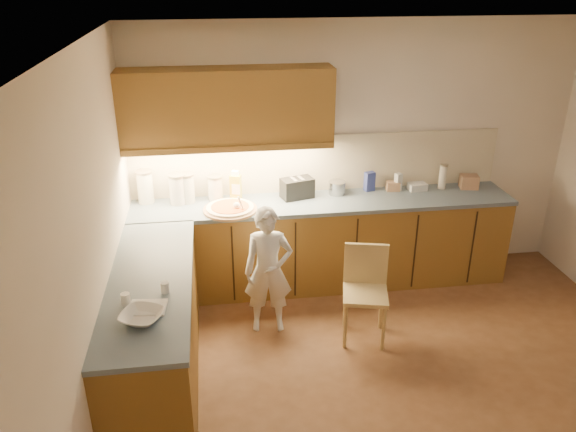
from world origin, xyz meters
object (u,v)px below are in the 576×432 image
object	(u,v)px
child	(268,271)
oil_jug	(236,187)
toaster	(297,188)
wooden_chair	(365,286)
pizza_on_board	(230,209)

from	to	relation	value
child	oil_jug	bearing A→B (deg)	108.74
child	toaster	distance (m)	1.02
child	oil_jug	world-z (taller)	oil_jug
child	oil_jug	distance (m)	1.00
wooden_chair	toaster	distance (m)	1.26
toaster	child	bearing A→B (deg)	-130.01
oil_jug	toaster	bearing A→B (deg)	-1.13
pizza_on_board	wooden_chair	xyz separation A→B (m)	(1.11, -0.81, -0.45)
oil_jug	toaster	distance (m)	0.61
pizza_on_board	child	world-z (taller)	child
child	wooden_chair	distance (m)	0.86
pizza_on_board	toaster	distance (m)	0.72
wooden_chair	toaster	world-z (taller)	toaster
child	wooden_chair	xyz separation A→B (m)	(0.82, -0.21, -0.10)
wooden_chair	oil_jug	distance (m)	1.60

